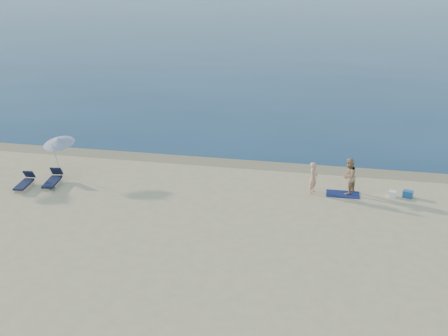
% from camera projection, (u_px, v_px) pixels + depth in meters
% --- Properties ---
extents(sea, '(240.00, 160.00, 0.01)m').
position_uv_depth(sea, '(316.00, 13.00, 105.42)').
color(sea, '#0C2A4D').
rests_on(sea, ground).
extents(wet_sand_strip, '(240.00, 1.60, 0.00)m').
position_uv_depth(wet_sand_strip, '(248.00, 164.00, 31.88)').
color(wet_sand_strip, '#847254').
rests_on(wet_sand_strip, ground).
extents(person_left, '(0.55, 0.68, 1.62)m').
position_uv_depth(person_left, '(313.00, 178.00, 27.82)').
color(person_left, tan).
rests_on(person_left, ground).
extents(person_right, '(1.02, 1.11, 1.84)m').
position_uv_depth(person_right, '(349.00, 176.00, 27.73)').
color(person_right, tan).
rests_on(person_right, ground).
extents(beach_towel, '(1.64, 0.93, 0.03)m').
position_uv_depth(beach_towel, '(343.00, 194.00, 27.93)').
color(beach_towel, '#0E1646').
rests_on(beach_towel, ground).
extents(white_bag, '(0.39, 0.35, 0.30)m').
position_uv_depth(white_bag, '(393.00, 194.00, 27.62)').
color(white_bag, white).
rests_on(white_bag, ground).
extents(blue_cooler, '(0.55, 0.46, 0.33)m').
position_uv_depth(blue_cooler, '(408.00, 194.00, 27.56)').
color(blue_cooler, '#1C529A').
rests_on(blue_cooler, ground).
extents(umbrella_near, '(2.08, 2.10, 2.23)m').
position_uv_depth(umbrella_near, '(59.00, 141.00, 29.81)').
color(umbrella_near, silver).
rests_on(umbrella_near, ground).
extents(lounger_left, '(0.68, 1.66, 0.71)m').
position_uv_depth(lounger_left, '(25.00, 182.00, 28.69)').
color(lounger_left, '#131936').
rests_on(lounger_left, ground).
extents(lounger_right, '(0.80, 1.81, 0.77)m').
position_uv_depth(lounger_right, '(53.00, 180.00, 28.95)').
color(lounger_right, '#121934').
rests_on(lounger_right, ground).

